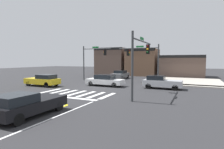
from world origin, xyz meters
The scene contains 14 objects.
ground_plane centered at (0.00, 0.00, 0.00)m, with size 120.00×120.00×0.00m, color #2B2B2D.
crosswalk_near centered at (0.00, -4.50, 0.00)m, with size 7.03×3.11×0.01m.
lane_markings centered at (1.06, -12.74, 0.00)m, with size 6.80×24.25×0.01m.
bike_detector_marking centered at (1.80, -8.96, 0.00)m, with size 1.04×1.04×0.01m.
curb_corner_northeast centered at (8.49, 9.42, 0.07)m, with size 10.00×10.60×0.15m.
storefront_row centered at (0.49, 18.96, 2.60)m, with size 22.03×6.58×5.87m.
traffic_signal_northeast centered at (3.75, 6.09, 3.72)m, with size 5.82×0.32×5.36m.
traffic_signal_northwest centered at (-4.26, 5.95, 3.75)m, with size 4.95×0.32×5.44m.
traffic_signal_southeast centered at (6.01, -3.40, 3.73)m, with size 0.32×5.97×5.39m.
car_silver centered at (6.95, 1.80, 0.73)m, with size 4.18×1.71×1.46m.
car_black centered at (1.77, -11.76, 0.70)m, with size 1.92×4.31×1.38m.
car_yellow centered at (-6.60, -2.22, 0.74)m, with size 4.39×1.77×1.45m.
car_white centered at (0.27, 1.07, 0.71)m, with size 4.65×1.82×1.41m.
car_gray centered at (-1.41, 10.27, 0.73)m, with size 1.87×4.41×1.42m.
Camera 1 is at (10.38, -18.97, 3.18)m, focal length 29.26 mm.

